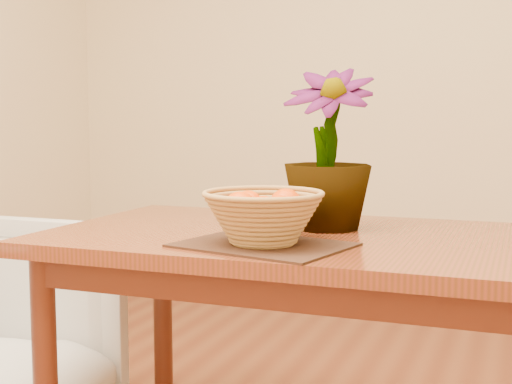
% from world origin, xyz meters
% --- Properties ---
extents(wall_back, '(4.00, 0.02, 2.70)m').
position_xyz_m(wall_back, '(0.00, 2.25, 1.35)').
color(wall_back, '#F7E9BC').
rests_on(wall_back, floor).
extents(table, '(1.40, 0.80, 0.75)m').
position_xyz_m(table, '(0.00, 0.30, 0.66)').
color(table, maroon).
rests_on(table, floor).
extents(placemat, '(0.44, 0.37, 0.01)m').
position_xyz_m(placemat, '(-0.05, 0.08, 0.75)').
color(placemat, '#381E14').
rests_on(placemat, table).
extents(wicker_basket, '(0.29, 0.29, 0.12)m').
position_xyz_m(wicker_basket, '(-0.05, 0.08, 0.81)').
color(wicker_basket, '#A98546').
rests_on(wicker_basket, placemat).
extents(orange_pile, '(0.18, 0.19, 0.08)m').
position_xyz_m(orange_pile, '(-0.05, 0.08, 0.84)').
color(orange_pile, '#FF5604').
rests_on(orange_pile, wicker_basket).
extents(potted_plant, '(0.27, 0.27, 0.44)m').
position_xyz_m(potted_plant, '(0.02, 0.39, 0.97)').
color(potted_plant, '#154614').
rests_on(potted_plant, table).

